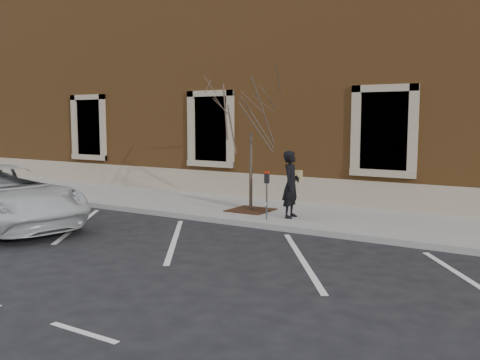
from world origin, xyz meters
The scene contains 9 objects.
ground centered at (0.00, 0.00, 0.00)m, with size 120.00×120.00×0.00m, color #28282B.
sidewalk_near centered at (0.00, 1.75, 0.07)m, with size 40.00×3.50×0.15m, color #B0ACA5.
curb_near centered at (0.00, -0.05, 0.07)m, with size 40.00×0.12×0.15m, color #9E9E99.
parking_stripes centered at (0.00, -2.20, 0.00)m, with size 28.00×4.40×0.01m, color silver, non-canonical shape.
building_civic centered at (0.00, 7.74, 4.00)m, with size 40.00×8.62×8.00m.
man centered at (1.35, 0.97, 1.03)m, with size 0.64×0.42×1.76m, color black.
parking_meter centered at (0.99, 0.30, 1.03)m, with size 0.11×0.09×1.26m.
tree_grate centered at (-0.09, 1.32, 0.16)m, with size 1.13×1.13×0.03m, color #3F1E14.
sapling centered at (-0.09, 1.32, 2.96)m, with size 2.41×2.41×4.02m.
Camera 1 is at (7.63, -11.52, 2.75)m, focal length 40.00 mm.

